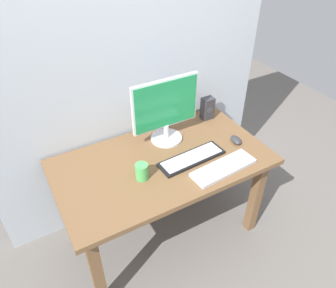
{
  "coord_description": "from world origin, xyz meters",
  "views": [
    {
      "loc": [
        -0.78,
        -1.44,
        2.13
      ],
      "look_at": [
        0.04,
        0.0,
        0.86
      ],
      "focal_mm": 34.45,
      "sensor_mm": 36.0,
      "label": 1
    }
  ],
  "objects_px": {
    "monitor": "(166,109)",
    "mouse": "(236,140)",
    "keyboard_primary": "(192,158)",
    "speaker_right": "(207,108)",
    "desk": "(163,172)",
    "coffee_mug": "(142,172)",
    "keyboard_secondary": "(224,168)"
  },
  "relations": [
    {
      "from": "keyboard_primary",
      "to": "mouse",
      "type": "bearing_deg",
      "value": 1.02
    },
    {
      "from": "coffee_mug",
      "to": "desk",
      "type": "bearing_deg",
      "value": 24.38
    },
    {
      "from": "desk",
      "to": "coffee_mug",
      "type": "bearing_deg",
      "value": -155.62
    },
    {
      "from": "speaker_right",
      "to": "mouse",
      "type": "bearing_deg",
      "value": -90.56
    },
    {
      "from": "desk",
      "to": "speaker_right",
      "type": "height_order",
      "value": "speaker_right"
    },
    {
      "from": "coffee_mug",
      "to": "keyboard_secondary",
      "type": "bearing_deg",
      "value": -20.69
    },
    {
      "from": "keyboard_primary",
      "to": "mouse",
      "type": "distance_m",
      "value": 0.38
    },
    {
      "from": "monitor",
      "to": "desk",
      "type": "bearing_deg",
      "value": -124.23
    },
    {
      "from": "monitor",
      "to": "speaker_right",
      "type": "xyz_separation_m",
      "value": [
        0.42,
        0.08,
        -0.16
      ]
    },
    {
      "from": "desk",
      "to": "coffee_mug",
      "type": "relative_size",
      "value": 13.3
    },
    {
      "from": "monitor",
      "to": "speaker_right",
      "type": "height_order",
      "value": "monitor"
    },
    {
      "from": "desk",
      "to": "keyboard_primary",
      "type": "height_order",
      "value": "keyboard_primary"
    },
    {
      "from": "desk",
      "to": "monitor",
      "type": "bearing_deg",
      "value": 55.77
    },
    {
      "from": "mouse",
      "to": "keyboard_primary",
      "type": "bearing_deg",
      "value": -169.42
    },
    {
      "from": "keyboard_secondary",
      "to": "speaker_right",
      "type": "xyz_separation_m",
      "value": [
        0.26,
        0.55,
        0.08
      ]
    },
    {
      "from": "monitor",
      "to": "mouse",
      "type": "relative_size",
      "value": 4.63
    },
    {
      "from": "monitor",
      "to": "speaker_right",
      "type": "bearing_deg",
      "value": 10.61
    },
    {
      "from": "desk",
      "to": "coffee_mug",
      "type": "xyz_separation_m",
      "value": [
        -0.19,
        -0.09,
        0.16
      ]
    },
    {
      "from": "keyboard_primary",
      "to": "mouse",
      "type": "height_order",
      "value": "mouse"
    },
    {
      "from": "desk",
      "to": "mouse",
      "type": "bearing_deg",
      "value": -8.6
    },
    {
      "from": "keyboard_primary",
      "to": "speaker_right",
      "type": "bearing_deg",
      "value": 44.23
    },
    {
      "from": "keyboard_primary",
      "to": "monitor",
      "type": "bearing_deg",
      "value": 96.52
    },
    {
      "from": "mouse",
      "to": "speaker_right",
      "type": "relative_size",
      "value": 0.6
    },
    {
      "from": "desk",
      "to": "monitor",
      "type": "xyz_separation_m",
      "value": [
        0.14,
        0.2,
        0.35
      ]
    },
    {
      "from": "keyboard_primary",
      "to": "speaker_right",
      "type": "height_order",
      "value": "speaker_right"
    },
    {
      "from": "coffee_mug",
      "to": "keyboard_primary",
      "type": "bearing_deg",
      "value": -0.38
    },
    {
      "from": "monitor",
      "to": "keyboard_secondary",
      "type": "xyz_separation_m",
      "value": [
        0.16,
        -0.48,
        -0.23
      ]
    },
    {
      "from": "keyboard_secondary",
      "to": "coffee_mug",
      "type": "bearing_deg",
      "value": 159.31
    },
    {
      "from": "speaker_right",
      "to": "coffee_mug",
      "type": "relative_size",
      "value": 1.66
    },
    {
      "from": "keyboard_primary",
      "to": "keyboard_secondary",
      "type": "xyz_separation_m",
      "value": [
        0.13,
        -0.18,
        0.0
      ]
    },
    {
      "from": "mouse",
      "to": "coffee_mug",
      "type": "bearing_deg",
      "value": -170.11
    },
    {
      "from": "monitor",
      "to": "coffee_mug",
      "type": "distance_m",
      "value": 0.48
    }
  ]
}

